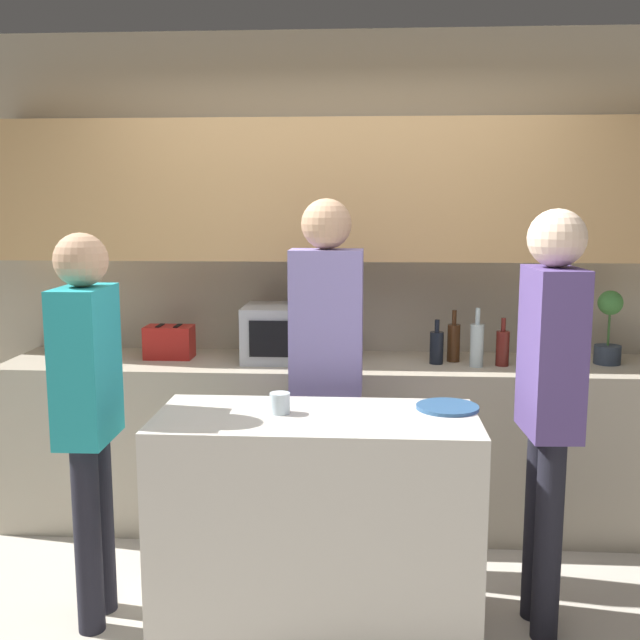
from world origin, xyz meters
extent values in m
cube|color=#B2A893|center=(0.00, 1.74, 1.35)|extent=(6.40, 0.08, 2.70)
cube|color=tan|center=(0.00, 1.54, 1.83)|extent=(3.74, 0.32, 0.75)
cube|color=#B7AD99|center=(0.00, 1.39, 0.45)|extent=(3.60, 0.62, 0.91)
cube|color=beige|center=(-0.04, 0.33, 0.46)|extent=(1.31, 0.58, 0.91)
cube|color=#B7BABC|center=(-0.25, 1.43, 1.06)|extent=(0.52, 0.38, 0.30)
cube|color=black|center=(-0.30, 1.23, 1.06)|extent=(0.31, 0.01, 0.19)
cube|color=#B21E19|center=(-0.93, 1.43, 1.00)|extent=(0.26, 0.16, 0.18)
cube|color=black|center=(-0.98, 1.43, 1.09)|extent=(0.02, 0.11, 0.01)
cube|color=black|center=(-0.88, 1.43, 1.09)|extent=(0.02, 0.11, 0.01)
cylinder|color=#333D4C|center=(1.45, 1.43, 0.96)|extent=(0.14, 0.14, 0.10)
cylinder|color=#38662D|center=(1.45, 1.43, 1.10)|extent=(0.01, 0.01, 0.18)
sphere|color=#3D7A38|center=(1.45, 1.43, 1.24)|extent=(0.13, 0.13, 0.13)
cylinder|color=black|center=(0.53, 1.38, 0.99)|extent=(0.07, 0.07, 0.17)
cylinder|color=black|center=(0.53, 1.38, 1.11)|extent=(0.03, 0.03, 0.07)
cylinder|color=#472814|center=(0.63, 1.44, 1.01)|extent=(0.07, 0.07, 0.20)
cylinder|color=#472814|center=(0.63, 1.44, 1.15)|extent=(0.02, 0.02, 0.08)
cylinder|color=silver|center=(0.74, 1.32, 1.02)|extent=(0.07, 0.07, 0.22)
cylinder|color=silver|center=(0.74, 1.32, 1.18)|extent=(0.02, 0.02, 0.09)
cylinder|color=maroon|center=(0.88, 1.35, 1.00)|extent=(0.07, 0.07, 0.18)
cylinder|color=maroon|center=(0.88, 1.35, 1.13)|extent=(0.02, 0.02, 0.07)
cylinder|color=black|center=(0.99, 1.32, 1.00)|extent=(0.06, 0.06, 0.18)
cylinder|color=black|center=(0.99, 1.32, 1.13)|extent=(0.02, 0.02, 0.07)
cylinder|color=black|center=(1.09, 1.36, 1.00)|extent=(0.08, 0.08, 0.18)
cylinder|color=black|center=(1.09, 1.36, 1.12)|extent=(0.03, 0.03, 0.07)
cylinder|color=#2D5684|center=(0.50, 0.46, 0.92)|extent=(0.26, 0.26, 0.01)
cylinder|color=silver|center=(-0.19, 0.35, 0.96)|extent=(0.08, 0.08, 0.09)
cylinder|color=black|center=(0.90, 0.30, 0.42)|extent=(0.11, 0.11, 0.84)
cylinder|color=black|center=(0.89, 0.46, 0.42)|extent=(0.11, 0.11, 0.84)
cube|color=#564283|center=(0.89, 0.38, 1.18)|extent=(0.21, 0.35, 0.67)
sphere|color=beige|center=(0.89, 0.38, 1.63)|extent=(0.23, 0.23, 0.23)
cylinder|color=black|center=(0.05, 0.88, 0.43)|extent=(0.11, 0.11, 0.86)
cylinder|color=black|center=(-0.11, 0.89, 0.43)|extent=(0.11, 0.11, 0.86)
cube|color=#8779BD|center=(-0.03, 0.88, 1.21)|extent=(0.34, 0.20, 0.68)
sphere|color=tan|center=(-0.03, 0.88, 1.66)|extent=(0.23, 0.23, 0.23)
cylinder|color=black|center=(-0.98, 0.40, 0.40)|extent=(0.11, 0.11, 0.80)
cylinder|color=black|center=(-0.97, 0.24, 0.40)|extent=(0.11, 0.11, 0.80)
cube|color=teal|center=(-0.97, 0.32, 1.11)|extent=(0.20, 0.34, 0.63)
sphere|color=tan|center=(-0.97, 0.32, 1.54)|extent=(0.22, 0.22, 0.22)
camera|label=1|loc=(0.16, -2.58, 1.77)|focal=42.00mm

